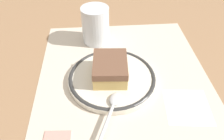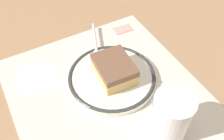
{
  "view_description": "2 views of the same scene",
  "coord_description": "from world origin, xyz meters",
  "px_view_note": "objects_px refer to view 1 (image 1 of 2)",
  "views": [
    {
      "loc": [
        -0.06,
        -0.4,
        0.38
      ],
      "look_at": [
        -0.03,
        -0.03,
        0.03
      ],
      "focal_mm": 36.11,
      "sensor_mm": 36.0,
      "label": 1
    },
    {
      "loc": [
        0.16,
        0.31,
        0.46
      ],
      "look_at": [
        -0.03,
        -0.03,
        0.03
      ],
      "focal_mm": 41.42,
      "sensor_mm": 36.0,
      "label": 2
    }
  ],
  "objects_px": {
    "cup": "(96,27)",
    "napkin": "(187,106)",
    "sugar_packet": "(57,137)",
    "plate": "(112,78)",
    "cake_slice": "(110,69)",
    "spoon": "(112,108)"
  },
  "relations": [
    {
      "from": "napkin",
      "to": "sugar_packet",
      "type": "relative_size",
      "value": 1.92
    },
    {
      "from": "cake_slice",
      "to": "spoon",
      "type": "xyz_separation_m",
      "value": [
        -0.0,
        -0.1,
        -0.02
      ]
    },
    {
      "from": "cake_slice",
      "to": "sugar_packet",
      "type": "xyz_separation_m",
      "value": [
        -0.11,
        -0.15,
        -0.03
      ]
    },
    {
      "from": "cake_slice",
      "to": "sugar_packet",
      "type": "distance_m",
      "value": 0.19
    },
    {
      "from": "sugar_packet",
      "to": "plate",
      "type": "bearing_deg",
      "value": 51.8
    },
    {
      "from": "plate",
      "to": "cup",
      "type": "relative_size",
      "value": 2.02
    },
    {
      "from": "cake_slice",
      "to": "spoon",
      "type": "distance_m",
      "value": 0.1
    },
    {
      "from": "cup",
      "to": "napkin",
      "type": "relative_size",
      "value": 1.05
    },
    {
      "from": "cup",
      "to": "sugar_packet",
      "type": "distance_m",
      "value": 0.32
    },
    {
      "from": "spoon",
      "to": "cup",
      "type": "height_order",
      "value": "cup"
    },
    {
      "from": "cup",
      "to": "sugar_packet",
      "type": "xyz_separation_m",
      "value": [
        -0.08,
        -0.31,
        -0.04
      ]
    },
    {
      "from": "cup",
      "to": "napkin",
      "type": "bearing_deg",
      "value": -54.46
    },
    {
      "from": "spoon",
      "to": "cup",
      "type": "distance_m",
      "value": 0.27
    },
    {
      "from": "plate",
      "to": "cake_slice",
      "type": "relative_size",
      "value": 2.04
    },
    {
      "from": "plate",
      "to": "spoon",
      "type": "xyz_separation_m",
      "value": [
        -0.01,
        -0.1,
        0.01
      ]
    },
    {
      "from": "sugar_packet",
      "to": "spoon",
      "type": "bearing_deg",
      "value": 24.7
    },
    {
      "from": "cake_slice",
      "to": "cup",
      "type": "bearing_deg",
      "value": 99.76
    },
    {
      "from": "cake_slice",
      "to": "cup",
      "type": "relative_size",
      "value": 0.99
    },
    {
      "from": "sugar_packet",
      "to": "cake_slice",
      "type": "bearing_deg",
      "value": 53.27
    },
    {
      "from": "spoon",
      "to": "cake_slice",
      "type": "bearing_deg",
      "value": 87.9
    },
    {
      "from": "cake_slice",
      "to": "spoon",
      "type": "relative_size",
      "value": 0.73
    },
    {
      "from": "cup",
      "to": "napkin",
      "type": "xyz_separation_m",
      "value": [
        0.18,
        -0.26,
        -0.04
      ]
    }
  ]
}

